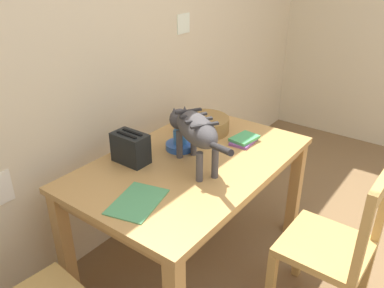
{
  "coord_description": "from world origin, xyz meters",
  "views": [
    {
      "loc": [
        -1.66,
        0.24,
        1.79
      ],
      "look_at": [
        -0.1,
        1.41,
        0.83
      ],
      "focal_mm": 36.69,
      "sensor_mm": 36.0,
      "label": 1
    }
  ],
  "objects_px": {
    "book_stack": "(244,140)",
    "wicker_basket": "(204,124)",
    "dining_table": "(192,173)",
    "magazine": "(137,202)",
    "toaster": "(131,148)",
    "cat": "(194,129)",
    "coffee_mug": "(180,137)",
    "wooden_chair_near": "(334,247)",
    "saucer_bowl": "(180,146)"
  },
  "relations": [
    {
      "from": "coffee_mug",
      "to": "wooden_chair_near",
      "type": "height_order",
      "value": "wooden_chair_near"
    },
    {
      "from": "coffee_mug",
      "to": "cat",
      "type": "bearing_deg",
      "value": -120.9
    },
    {
      "from": "saucer_bowl",
      "to": "wooden_chair_near",
      "type": "distance_m",
      "value": 1.0
    },
    {
      "from": "coffee_mug",
      "to": "toaster",
      "type": "xyz_separation_m",
      "value": [
        -0.29,
        0.12,
        0.01
      ]
    },
    {
      "from": "toaster",
      "to": "wicker_basket",
      "type": "bearing_deg",
      "value": -8.45
    },
    {
      "from": "coffee_mug",
      "to": "book_stack",
      "type": "height_order",
      "value": "coffee_mug"
    },
    {
      "from": "magazine",
      "to": "book_stack",
      "type": "relative_size",
      "value": 1.51
    },
    {
      "from": "magazine",
      "to": "book_stack",
      "type": "distance_m",
      "value": 0.86
    },
    {
      "from": "wicker_basket",
      "to": "book_stack",
      "type": "bearing_deg",
      "value": -88.56
    },
    {
      "from": "saucer_bowl",
      "to": "coffee_mug",
      "type": "xyz_separation_m",
      "value": [
        0.0,
        0.0,
        0.06
      ]
    },
    {
      "from": "saucer_bowl",
      "to": "wicker_basket",
      "type": "distance_m",
      "value": 0.3
    },
    {
      "from": "toaster",
      "to": "wooden_chair_near",
      "type": "height_order",
      "value": "wooden_chair_near"
    },
    {
      "from": "saucer_bowl",
      "to": "coffee_mug",
      "type": "distance_m",
      "value": 0.06
    },
    {
      "from": "saucer_bowl",
      "to": "wicker_basket",
      "type": "height_order",
      "value": "wicker_basket"
    },
    {
      "from": "cat",
      "to": "coffee_mug",
      "type": "distance_m",
      "value": 0.25
    },
    {
      "from": "coffee_mug",
      "to": "magazine",
      "type": "xyz_separation_m",
      "value": [
        -0.56,
        -0.18,
        -0.07
      ]
    },
    {
      "from": "wicker_basket",
      "to": "saucer_bowl",
      "type": "bearing_deg",
      "value": -173.97
    },
    {
      "from": "coffee_mug",
      "to": "book_stack",
      "type": "bearing_deg",
      "value": -41.29
    },
    {
      "from": "saucer_bowl",
      "to": "wooden_chair_near",
      "type": "bearing_deg",
      "value": -88.7
    },
    {
      "from": "magazine",
      "to": "toaster",
      "type": "distance_m",
      "value": 0.41
    },
    {
      "from": "dining_table",
      "to": "saucer_bowl",
      "type": "height_order",
      "value": "saucer_bowl"
    },
    {
      "from": "dining_table",
      "to": "wicker_basket",
      "type": "xyz_separation_m",
      "value": [
        0.37,
        0.17,
        0.14
      ]
    },
    {
      "from": "cat",
      "to": "book_stack",
      "type": "relative_size",
      "value": 3.13
    },
    {
      "from": "cat",
      "to": "wicker_basket",
      "type": "bearing_deg",
      "value": 57.84
    },
    {
      "from": "saucer_bowl",
      "to": "wicker_basket",
      "type": "bearing_deg",
      "value": 6.03
    },
    {
      "from": "dining_table",
      "to": "saucer_bowl",
      "type": "relative_size",
      "value": 8.02
    },
    {
      "from": "book_stack",
      "to": "wicker_basket",
      "type": "height_order",
      "value": "wicker_basket"
    },
    {
      "from": "coffee_mug",
      "to": "toaster",
      "type": "height_order",
      "value": "toaster"
    },
    {
      "from": "book_stack",
      "to": "wicker_basket",
      "type": "relative_size",
      "value": 0.6
    },
    {
      "from": "magazine",
      "to": "wooden_chair_near",
      "type": "bearing_deg",
      "value": -67.95
    },
    {
      "from": "dining_table",
      "to": "cat",
      "type": "height_order",
      "value": "cat"
    },
    {
      "from": "wicker_basket",
      "to": "wooden_chair_near",
      "type": "height_order",
      "value": "wooden_chair_near"
    },
    {
      "from": "coffee_mug",
      "to": "magazine",
      "type": "distance_m",
      "value": 0.6
    },
    {
      "from": "book_stack",
      "to": "cat",
      "type": "bearing_deg",
      "value": 168.42
    },
    {
      "from": "magazine",
      "to": "toaster",
      "type": "xyz_separation_m",
      "value": [
        0.27,
        0.3,
        0.08
      ]
    },
    {
      "from": "saucer_bowl",
      "to": "book_stack",
      "type": "height_order",
      "value": "same"
    },
    {
      "from": "book_stack",
      "to": "wicker_basket",
      "type": "xyz_separation_m",
      "value": [
        -0.01,
        0.29,
        0.03
      ]
    },
    {
      "from": "toaster",
      "to": "magazine",
      "type": "bearing_deg",
      "value": -131.58
    },
    {
      "from": "book_stack",
      "to": "magazine",
      "type": "bearing_deg",
      "value": 174.83
    },
    {
      "from": "cat",
      "to": "saucer_bowl",
      "type": "height_order",
      "value": "cat"
    },
    {
      "from": "magazine",
      "to": "wicker_basket",
      "type": "height_order",
      "value": "wicker_basket"
    },
    {
      "from": "magazine",
      "to": "wooden_chair_near",
      "type": "height_order",
      "value": "wooden_chair_near"
    },
    {
      "from": "magazine",
      "to": "wicker_basket",
      "type": "xyz_separation_m",
      "value": [
        0.85,
        0.22,
        0.05
      ]
    },
    {
      "from": "cat",
      "to": "coffee_mug",
      "type": "relative_size",
      "value": 4.94
    },
    {
      "from": "book_stack",
      "to": "wicker_basket",
      "type": "bearing_deg",
      "value": 91.44
    },
    {
      "from": "coffee_mug",
      "to": "toaster",
      "type": "relative_size",
      "value": 0.61
    },
    {
      "from": "toaster",
      "to": "cat",
      "type": "bearing_deg",
      "value": -57.93
    },
    {
      "from": "cat",
      "to": "wicker_basket",
      "type": "distance_m",
      "value": 0.48
    },
    {
      "from": "dining_table",
      "to": "book_stack",
      "type": "bearing_deg",
      "value": -17.95
    },
    {
      "from": "saucer_bowl",
      "to": "magazine",
      "type": "height_order",
      "value": "saucer_bowl"
    }
  ]
}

